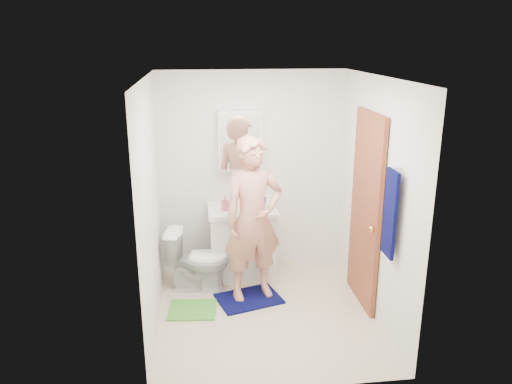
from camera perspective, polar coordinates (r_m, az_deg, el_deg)
floor at (r=5.35m, az=1.07°, el=-13.69°), size 2.20×2.40×0.02m
ceiling at (r=4.61m, az=1.24°, el=13.11°), size 2.20×2.40×0.02m
wall_back at (r=6.00m, az=-0.48°, el=2.33°), size 2.20×0.02×2.40m
wall_front at (r=3.73m, az=3.77°, el=-7.17°), size 2.20×0.02×2.40m
wall_left at (r=4.82m, az=-12.03°, el=-1.79°), size 0.02×2.40×2.40m
wall_right at (r=5.11m, az=13.55°, el=-0.80°), size 0.02×2.40×2.40m
vanity_cabinet at (r=5.96m, az=-1.57°, el=-5.89°), size 0.75×0.55×0.80m
countertop at (r=5.81m, az=-1.61°, el=-2.03°), size 0.79×0.59×0.05m
sink_basin at (r=5.81m, az=-1.61°, el=-1.89°), size 0.40×0.40×0.03m
faucet at (r=5.95m, az=-1.78°, el=-0.69°), size 0.03×0.03×0.12m
medicine_cabinet at (r=5.82m, az=-1.88°, el=5.92°), size 0.50×0.12×0.70m
mirror_panel at (r=5.76m, az=-1.83°, el=5.80°), size 0.46×0.01×0.66m
door at (r=5.29m, az=12.41°, el=-2.12°), size 0.05×0.80×2.05m
door_knob at (r=5.02m, az=13.11°, el=-4.15°), size 0.07×0.07×0.07m
towel at (r=4.57m, az=15.09°, el=-2.43°), size 0.03×0.24×0.80m
towel_hook at (r=4.47m, az=15.98°, el=2.68°), size 0.06×0.02×0.02m
toilet at (r=5.70m, az=-6.67°, el=-7.67°), size 0.75×0.50×0.70m
bath_mat at (r=5.57m, az=-0.82°, el=-12.09°), size 0.77×0.64×0.02m
green_rug at (r=5.41m, az=-7.28°, el=-13.21°), size 0.53×0.46×0.02m
soap_dispenser at (r=5.70m, az=-3.54°, el=-1.29°), size 0.09×0.09×0.17m
toothbrush_cup at (r=5.89m, az=0.66°, el=-1.05°), size 0.15×0.15×0.09m
man at (r=5.26m, az=-0.31°, el=-3.17°), size 0.73×0.57×1.77m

